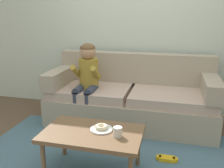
{
  "coord_description": "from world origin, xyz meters",
  "views": [
    {
      "loc": [
        0.55,
        -2.37,
        1.49
      ],
      "look_at": [
        -0.16,
        0.45,
        0.65
      ],
      "focal_mm": 39.89,
      "sensor_mm": 36.0,
      "label": 1
    }
  ],
  "objects_px": {
    "person_child": "(87,77)",
    "toy_controller": "(167,159)",
    "couch": "(131,99)",
    "mug": "(118,132)",
    "donut": "(101,127)",
    "coffee_table": "(92,136)"
  },
  "relations": [
    {
      "from": "person_child",
      "to": "donut",
      "type": "xyz_separation_m",
      "value": [
        0.49,
        -0.99,
        -0.2
      ]
    },
    {
      "from": "person_child",
      "to": "donut",
      "type": "distance_m",
      "value": 1.13
    },
    {
      "from": "person_child",
      "to": "toy_controller",
      "type": "distance_m",
      "value": 1.45
    },
    {
      "from": "couch",
      "to": "person_child",
      "type": "bearing_deg",
      "value": -159.96
    },
    {
      "from": "couch",
      "to": "toy_controller",
      "type": "bearing_deg",
      "value": -58.76
    },
    {
      "from": "couch",
      "to": "mug",
      "type": "xyz_separation_m",
      "value": [
        0.1,
        -1.29,
        0.14
      ]
    },
    {
      "from": "toy_controller",
      "to": "person_child",
      "type": "bearing_deg",
      "value": 124.48
    },
    {
      "from": "mug",
      "to": "donut",
      "type": "bearing_deg",
      "value": 153.35
    },
    {
      "from": "couch",
      "to": "toy_controller",
      "type": "distance_m",
      "value": 1.09
    },
    {
      "from": "couch",
      "to": "person_child",
      "type": "xyz_separation_m",
      "value": [
        -0.56,
        -0.21,
        0.33
      ]
    },
    {
      "from": "person_child",
      "to": "toy_controller",
      "type": "relative_size",
      "value": 4.87
    },
    {
      "from": "person_child",
      "to": "mug",
      "type": "bearing_deg",
      "value": -58.31
    },
    {
      "from": "toy_controller",
      "to": "donut",
      "type": "bearing_deg",
      "value": -176.77
    },
    {
      "from": "person_child",
      "to": "donut",
      "type": "relative_size",
      "value": 9.18
    },
    {
      "from": "donut",
      "to": "mug",
      "type": "height_order",
      "value": "mug"
    },
    {
      "from": "coffee_table",
      "to": "mug",
      "type": "height_order",
      "value": "mug"
    },
    {
      "from": "coffee_table",
      "to": "donut",
      "type": "relative_size",
      "value": 7.64
    },
    {
      "from": "coffee_table",
      "to": "toy_controller",
      "type": "xyz_separation_m",
      "value": [
        0.68,
        0.37,
        -0.36
      ]
    },
    {
      "from": "mug",
      "to": "person_child",
      "type": "bearing_deg",
      "value": 121.69
    },
    {
      "from": "person_child",
      "to": "toy_controller",
      "type": "height_order",
      "value": "person_child"
    },
    {
      "from": "donut",
      "to": "person_child",
      "type": "bearing_deg",
      "value": 116.38
    },
    {
      "from": "donut",
      "to": "mug",
      "type": "xyz_separation_m",
      "value": [
        0.18,
        -0.09,
        0.01
      ]
    }
  ]
}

